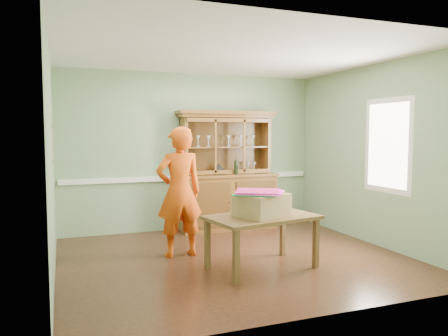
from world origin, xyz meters
name	(u,v)px	position (x,y,z in m)	size (l,w,h in m)	color
floor	(235,258)	(0.00, 0.00, 0.00)	(4.50, 4.50, 0.00)	#4B2718
ceiling	(235,54)	(0.00, 0.00, 2.70)	(4.50, 4.50, 0.00)	white
wall_back	(192,152)	(0.00, 2.00, 1.35)	(4.50, 4.50, 0.00)	#83A37A
wall_left	(51,162)	(-2.25, 0.00, 1.35)	(4.00, 4.00, 0.00)	#83A37A
wall_right	(374,155)	(2.25, 0.00, 1.35)	(4.00, 4.00, 0.00)	#83A37A
wall_front	(319,170)	(0.00, -2.00, 1.35)	(4.50, 4.50, 0.00)	#83A37A
chair_rail	(193,178)	(0.00, 1.98, 0.90)	(4.41, 0.05, 0.08)	white
framed_map	(53,144)	(-2.23, 0.30, 1.55)	(0.03, 0.60, 0.46)	#341F15
window_panel	(387,145)	(2.23, -0.30, 1.50)	(0.03, 0.96, 1.36)	white
china_hutch	(227,188)	(0.57, 1.77, 0.72)	(1.75, 0.58, 2.06)	brown
dining_table	(262,222)	(0.16, -0.51, 0.58)	(1.45, 1.02, 0.66)	brown
cardboard_box	(262,205)	(0.14, -0.55, 0.80)	(0.59, 0.47, 0.27)	#9A7A4F
kite_stack	(259,192)	(0.10, -0.55, 0.96)	(0.70, 0.70, 0.04)	green
person	(179,192)	(-0.65, 0.40, 0.88)	(0.64, 0.42, 1.76)	#E8500E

